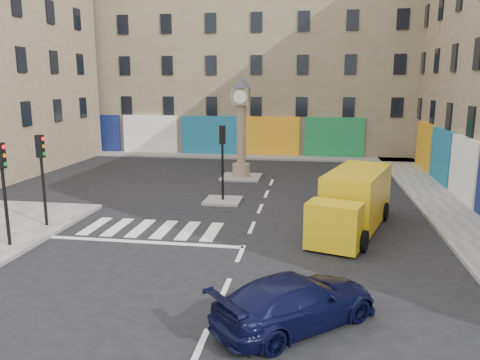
% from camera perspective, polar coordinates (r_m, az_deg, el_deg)
% --- Properties ---
extents(ground, '(120.00, 120.00, 0.00)m').
position_cam_1_polar(ground, '(15.66, -0.49, -10.24)').
color(ground, black).
rests_on(ground, ground).
extents(sidewalk_right, '(2.60, 30.00, 0.15)m').
position_cam_1_polar(sidewalk_right, '(25.78, 22.88, -2.13)').
color(sidewalk_right, gray).
rests_on(sidewalk_right, ground).
extents(sidewalk_far, '(32.00, 2.40, 0.15)m').
position_cam_1_polar(sidewalk_far, '(37.52, -0.96, 2.94)').
color(sidewalk_far, gray).
rests_on(sidewalk_far, ground).
extents(island_near, '(1.80, 1.80, 0.12)m').
position_cam_1_polar(island_near, '(23.48, -2.11, -2.53)').
color(island_near, gray).
rests_on(island_near, ground).
extents(island_far, '(2.40, 2.40, 0.12)m').
position_cam_1_polar(island_far, '(29.24, 0.14, 0.35)').
color(island_far, gray).
rests_on(island_far, ground).
extents(building_far, '(32.00, 10.00, 17.00)m').
position_cam_1_polar(building_far, '(42.87, 0.38, 15.34)').
color(building_far, '#8B7D5C').
rests_on(building_far, ground).
extents(traffic_light_left_near, '(0.28, 0.22, 3.70)m').
position_cam_1_polar(traffic_light_left_near, '(18.32, -26.94, 0.28)').
color(traffic_light_left_near, black).
rests_on(traffic_light_left_near, sidewalk_left).
extents(traffic_light_left_far, '(0.28, 0.22, 3.70)m').
position_cam_1_polar(traffic_light_left_far, '(20.27, -23.03, 1.63)').
color(traffic_light_left_far, black).
rests_on(traffic_light_left_far, sidewalk_left).
extents(traffic_light_island, '(0.28, 0.22, 3.70)m').
position_cam_1_polar(traffic_light_island, '(22.98, -2.16, 3.59)').
color(traffic_light_island, black).
rests_on(traffic_light_island, island_near).
extents(clock_pillar, '(1.20, 1.20, 6.10)m').
position_cam_1_polar(clock_pillar, '(28.74, 0.14, 7.18)').
color(clock_pillar, '#9C8666').
rests_on(clock_pillar, island_far).
extents(navy_sedan, '(4.48, 4.29, 1.28)m').
position_cam_1_polar(navy_sedan, '(11.89, 6.89, -14.44)').
color(navy_sedan, black).
rests_on(navy_sedan, ground).
extents(yellow_van, '(3.77, 6.73, 2.35)m').
position_cam_1_polar(yellow_van, '(19.49, 13.63, -2.51)').
color(yellow_van, gold).
rests_on(yellow_van, ground).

